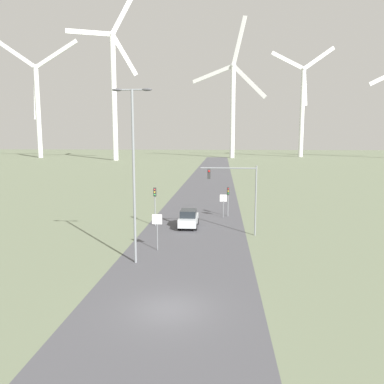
% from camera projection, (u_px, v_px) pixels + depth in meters
% --- Properties ---
extents(ground_plane, '(600.00, 600.00, 0.00)m').
position_uv_depth(ground_plane, '(169.00, 309.00, 19.78)').
color(ground_plane, '#667056').
extents(road_surface, '(10.00, 240.00, 0.01)m').
position_uv_depth(road_surface, '(207.00, 189.00, 67.14)').
color(road_surface, '#47474C').
rests_on(road_surface, ground).
extents(streetlamp, '(2.77, 0.32, 12.36)m').
position_uv_depth(streetlamp, '(133.00, 160.00, 26.20)').
color(streetlamp, gray).
rests_on(streetlamp, ground).
extents(stop_sign_near, '(0.81, 0.07, 2.96)m').
position_uv_depth(stop_sign_near, '(157.00, 225.00, 29.99)').
color(stop_sign_near, gray).
rests_on(stop_sign_near, ground).
extents(stop_sign_far, '(0.81, 0.07, 2.65)m').
position_uv_depth(stop_sign_far, '(223.00, 201.00, 42.73)').
color(stop_sign_far, gray).
rests_on(stop_sign_far, ground).
extents(traffic_light_post_near_left, '(0.28, 0.34, 3.99)m').
position_uv_depth(traffic_light_post_near_left, '(155.00, 198.00, 38.39)').
color(traffic_light_post_near_left, gray).
rests_on(traffic_light_post_near_left, ground).
extents(traffic_light_post_near_right, '(0.28, 0.34, 3.42)m').
position_uv_depth(traffic_light_post_near_right, '(228.00, 195.00, 43.28)').
color(traffic_light_post_near_right, gray).
rests_on(traffic_light_post_near_right, ground).
extents(traffic_light_mast_overhead, '(5.17, 0.34, 6.52)m').
position_uv_depth(traffic_light_mast_overhead, '(237.00, 186.00, 34.44)').
color(traffic_light_mast_overhead, gray).
rests_on(traffic_light_mast_overhead, ground).
extents(car_approaching, '(1.88, 4.11, 1.83)m').
position_uv_depth(car_approaching, '(189.00, 218.00, 38.04)').
color(car_approaching, '#B7BCC1').
rests_on(car_approaching, ground).
extents(wind_turbine_far_left, '(42.29, 5.74, 56.23)m').
position_uv_depth(wind_turbine_far_left, '(38.00, 100.00, 177.45)').
color(wind_turbine_far_left, white).
rests_on(wind_turbine_far_left, ground).
extents(wind_turbine_left, '(25.71, 13.25, 67.60)m').
position_uv_depth(wind_turbine_left, '(114.00, 86.00, 154.79)').
color(wind_turbine_left, white).
rests_on(wind_turbine_left, ground).
extents(wind_turbine_center, '(34.89, 15.05, 64.24)m').
position_uv_depth(wind_turbine_center, '(233.00, 100.00, 176.01)').
color(wind_turbine_center, white).
rests_on(wind_turbine_center, ground).
extents(wind_turbine_right, '(31.20, 4.40, 53.90)m').
position_uv_depth(wind_turbine_right, '(302.00, 103.00, 185.40)').
color(wind_turbine_right, white).
rests_on(wind_turbine_right, ground).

